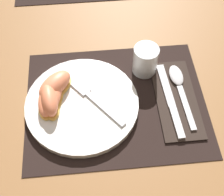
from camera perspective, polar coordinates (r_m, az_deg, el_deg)
The scene contains 11 objects.
ground_plane at distance 0.77m, azimuth 0.72°, elevation -0.80°, with size 3.00×3.00×0.00m, color olive.
placemat at distance 0.77m, azimuth 0.73°, elevation -0.72°, with size 0.44×0.34×0.00m.
plate at distance 0.75m, azimuth -5.50°, elevation -1.16°, with size 0.27×0.27×0.02m.
juice_glass at distance 0.80m, azimuth 6.09°, elevation 6.73°, with size 0.06×0.06×0.08m.
napkin at distance 0.78m, azimuth 11.63°, elevation -0.11°, with size 0.10×0.23×0.00m.
knife at distance 0.77m, azimuth 10.65°, elevation -0.57°, with size 0.03×0.22×0.01m.
spoon at distance 0.80m, azimuth 12.11°, elevation 2.62°, with size 0.04×0.19×0.01m.
fork at distance 0.75m, azimuth -4.08°, elevation 0.53°, with size 0.14×0.17×0.00m.
citrus_wedge_0 at distance 0.76m, azimuth -10.38°, elevation 2.29°, with size 0.11×0.11×0.04m.
citrus_wedge_1 at distance 0.75m, azimuth -11.18°, elevation 0.48°, with size 0.08×0.13×0.03m.
citrus_wedge_2 at distance 0.74m, azimuth -11.33°, elevation -0.46°, with size 0.05×0.10×0.05m.
Camera 1 is at (-0.05, -0.41, 0.65)m, focal length 50.00 mm.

